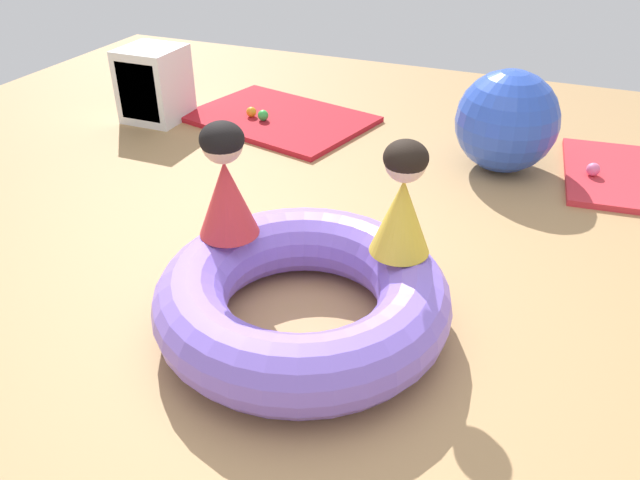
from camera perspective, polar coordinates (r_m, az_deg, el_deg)
ground_plane at (r=2.95m, az=0.43°, el=-6.63°), size 8.00×8.00×0.00m
gym_mat_near_left at (r=5.10m, az=-3.72°, el=10.85°), size 1.54×1.25×0.04m
inflatable_cushion at (r=2.78m, az=-1.59°, el=-5.20°), size 1.30×1.30×0.32m
child_in_yellow at (r=2.69m, az=7.46°, el=3.61°), size 0.33×0.33×0.52m
child_in_red at (r=2.83m, az=-8.51°, el=5.23°), size 0.28×0.28×0.54m
play_ball_green at (r=5.00m, az=-5.15°, el=11.12°), size 0.08×0.08×0.08m
play_ball_orange at (r=5.09m, az=-6.20°, el=11.40°), size 0.08×0.08×0.08m
play_ball_pink at (r=4.44m, az=23.38°, el=5.86°), size 0.09×0.09×0.09m
exercise_ball_large at (r=4.34m, az=16.48°, el=10.22°), size 0.66×0.66×0.66m
storage_cube at (r=5.20m, az=-14.85°, el=13.35°), size 0.44×0.44×0.56m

